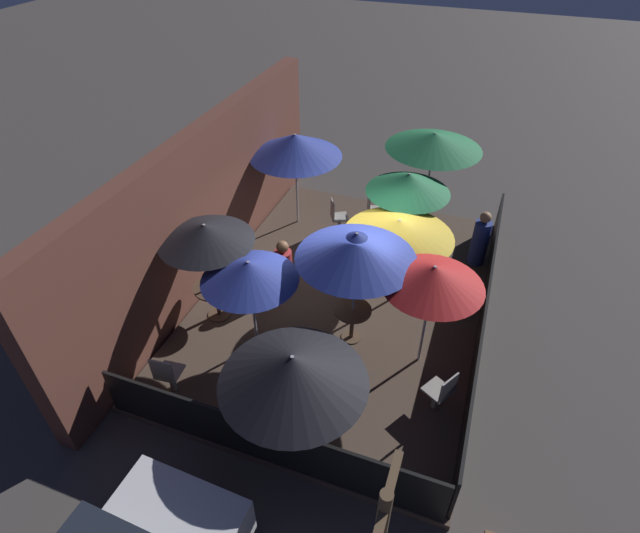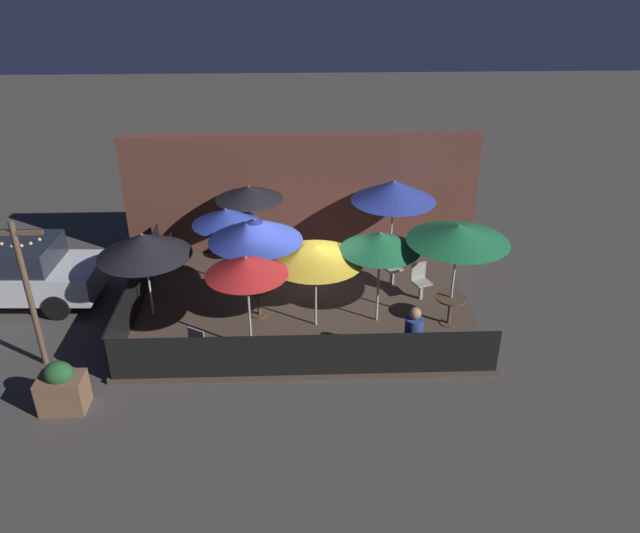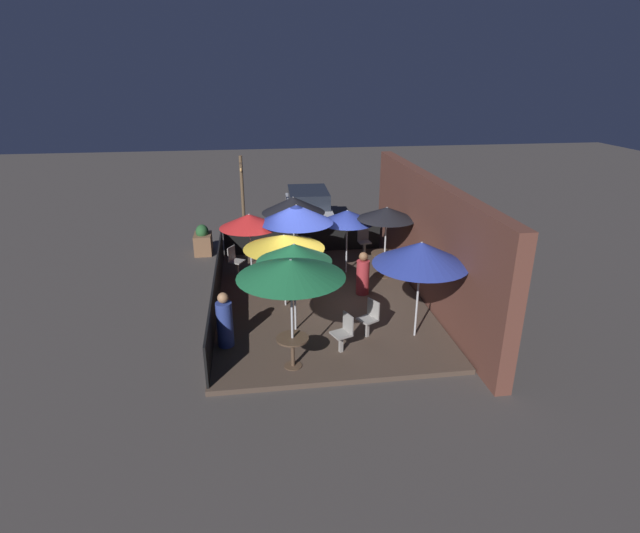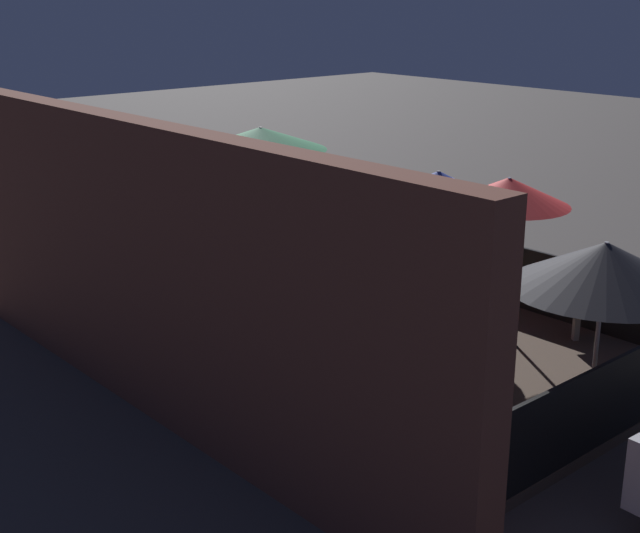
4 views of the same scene
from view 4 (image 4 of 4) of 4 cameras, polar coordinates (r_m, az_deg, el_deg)
ground_plane at (r=12.57m, az=2.02°, el=-5.10°), size 60.00×60.00×0.00m
patio_deck at (r=12.55m, az=2.02°, el=-4.84°), size 8.04×5.71×0.12m
building_wall at (r=10.22m, az=-10.56°, el=-0.47°), size 9.64×0.36×3.44m
fence_front at (r=14.33m, az=10.24°, el=0.03°), size 7.84×0.05×0.95m
fence_side_left at (r=10.07m, az=17.92°, el=-8.23°), size 0.05×5.51×0.95m
patio_umbrella_0 at (r=9.48m, az=-1.99°, el=1.10°), size 1.77×1.77×2.21m
patio_umbrella_1 at (r=11.51m, az=7.55°, el=4.81°), size 2.10×2.10×2.47m
patio_umbrella_2 at (r=15.00m, az=-3.82°, el=8.18°), size 2.23×2.23×2.48m
patio_umbrella_3 at (r=13.67m, az=-0.26°, el=6.19°), size 1.79×1.79×2.24m
patio_umbrella_4 at (r=12.60m, az=-12.17°, el=5.23°), size 2.21×2.21×2.39m
patio_umbrella_5 at (r=12.51m, az=11.98°, el=4.70°), size 1.71×1.71×2.22m
patio_umbrella_6 at (r=9.90m, az=4.77°, el=0.60°), size 1.70×1.70×2.04m
patio_umbrella_7 at (r=10.09m, az=17.75°, el=0.05°), size 2.13×2.13×2.09m
patio_umbrella_8 at (r=12.79m, az=4.43°, el=4.45°), size 2.14×2.14×2.01m
dining_table_0 at (r=9.97m, az=-1.90°, el=-6.80°), size 0.84×0.84×0.76m
dining_table_1 at (r=11.97m, az=7.25°, el=-2.84°), size 0.71×0.71×0.74m
dining_table_2 at (r=15.38m, az=-3.69°, el=1.75°), size 0.70×0.70×0.70m
patio_chair_0 at (r=8.85m, az=7.55°, el=-10.91°), size 0.44×0.44×0.94m
patio_chair_1 at (r=13.47m, az=-7.37°, el=-0.88°), size 0.54×0.54×0.91m
patio_chair_2 at (r=12.80m, az=16.45°, el=-2.45°), size 0.55×0.55×0.91m
patio_chair_3 at (r=14.35m, az=-6.31°, el=0.33°), size 0.52×0.52×0.92m
patron_0 at (r=11.39m, az=-2.04°, el=-3.80°), size 0.48×0.48×1.26m
patron_1 at (r=15.48m, az=3.12°, el=2.11°), size 0.51×0.51×1.34m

